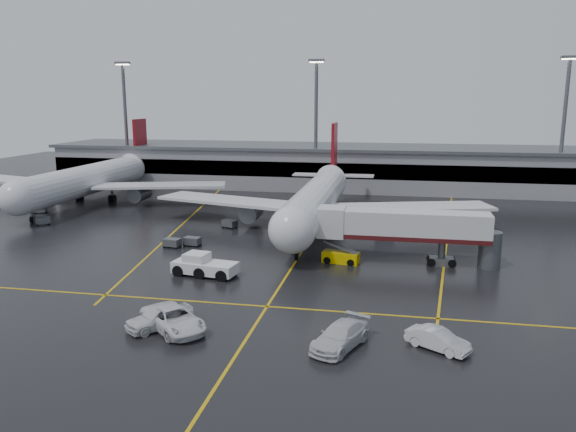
# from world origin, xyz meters

# --- Properties ---
(ground) EXTENTS (220.00, 220.00, 0.00)m
(ground) POSITION_xyz_m (0.00, 0.00, 0.00)
(ground) COLOR black
(ground) RESTS_ON ground
(apron_line_centre) EXTENTS (0.25, 90.00, 0.02)m
(apron_line_centre) POSITION_xyz_m (0.00, 0.00, 0.01)
(apron_line_centre) COLOR gold
(apron_line_centre) RESTS_ON ground
(apron_line_stop) EXTENTS (60.00, 0.25, 0.02)m
(apron_line_stop) POSITION_xyz_m (0.00, -22.00, 0.01)
(apron_line_stop) COLOR gold
(apron_line_stop) RESTS_ON ground
(apron_line_left) EXTENTS (9.99, 69.35, 0.02)m
(apron_line_left) POSITION_xyz_m (-20.00, 10.00, 0.01)
(apron_line_left) COLOR gold
(apron_line_left) RESTS_ON ground
(apron_line_right) EXTENTS (7.57, 69.64, 0.02)m
(apron_line_right) POSITION_xyz_m (18.00, 10.00, 0.01)
(apron_line_right) COLOR gold
(apron_line_right) RESTS_ON ground
(terminal) EXTENTS (122.00, 19.00, 8.60)m
(terminal) POSITION_xyz_m (0.00, 47.93, 4.32)
(terminal) COLOR gray
(terminal) RESTS_ON ground
(light_mast_left) EXTENTS (3.00, 1.20, 25.45)m
(light_mast_left) POSITION_xyz_m (-45.00, 42.00, 14.47)
(light_mast_left) COLOR #595B60
(light_mast_left) RESTS_ON ground
(light_mast_mid) EXTENTS (3.00, 1.20, 25.45)m
(light_mast_mid) POSITION_xyz_m (-5.00, 42.00, 14.47)
(light_mast_mid) COLOR #595B60
(light_mast_mid) RESTS_ON ground
(light_mast_right) EXTENTS (3.00, 1.20, 25.45)m
(light_mast_right) POSITION_xyz_m (40.00, 42.00, 14.47)
(light_mast_right) COLOR #595B60
(light_mast_right) RESTS_ON ground
(main_airliner) EXTENTS (48.80, 45.60, 14.10)m
(main_airliner) POSITION_xyz_m (0.00, 9.70, 4.21)
(main_airliner) COLOR silver
(main_airliner) RESTS_ON ground
(second_airliner) EXTENTS (48.80, 45.60, 14.10)m
(second_airliner) POSITION_xyz_m (-42.00, 21.70, 4.21)
(second_airliner) COLOR silver
(second_airliner) RESTS_ON ground
(jet_bridge) EXTENTS (19.90, 3.40, 6.05)m
(jet_bridge) POSITION_xyz_m (11.87, -6.00, 3.93)
(jet_bridge) COLOR silver
(jet_bridge) RESTS_ON ground
(pushback_tractor) EXTENTS (7.01, 3.77, 2.39)m
(pushback_tractor) POSITION_xyz_m (-8.54, -14.41, 0.95)
(pushback_tractor) COLOR white
(pushback_tractor) RESTS_ON ground
(belt_loader) EXTENTS (4.26, 2.47, 2.55)m
(belt_loader) POSITION_xyz_m (5.02, -7.14, 0.63)
(belt_loader) COLOR #DCB500
(belt_loader) RESTS_ON ground
(service_van_a) EXTENTS (7.09, 6.73, 1.86)m
(service_van_a) POSITION_xyz_m (-6.10, -28.42, 0.93)
(service_van_a) COLOR white
(service_van_a) RESTS_ON ground
(service_van_b) EXTENTS (4.61, 6.54, 1.76)m
(service_van_b) POSITION_xyz_m (7.17, -29.01, 0.88)
(service_van_b) COLOR silver
(service_van_b) RESTS_ON ground
(service_van_c) EXTENTS (4.86, 3.89, 1.55)m
(service_van_c) POSITION_xyz_m (14.19, -28.03, 0.78)
(service_van_c) COLOR silver
(service_van_c) RESTS_ON ground
(service_van_d) EXTENTS (5.20, 5.65, 1.87)m
(service_van_d) POSITION_xyz_m (-7.36, -28.16, 0.94)
(service_van_d) COLOR silver
(service_van_d) RESTS_ON ground
(baggage_cart_a) EXTENTS (2.15, 1.54, 1.12)m
(baggage_cart_a) POSITION_xyz_m (-13.91, -3.37, 0.63)
(baggage_cart_a) COLOR #595B60
(baggage_cart_a) RESTS_ON ground
(baggage_cart_b) EXTENTS (2.16, 1.57, 1.12)m
(baggage_cart_b) POSITION_xyz_m (-16.10, -4.53, 0.63)
(baggage_cart_b) COLOR #595B60
(baggage_cart_b) RESTS_ON ground
(baggage_cart_c) EXTENTS (2.34, 1.94, 1.12)m
(baggage_cart_c) POSITION_xyz_m (-12.28, 7.20, 0.63)
(baggage_cart_c) COLOR #595B60
(baggage_cart_c) RESTS_ON ground
(baggage_cart_d) EXTENTS (2.29, 1.83, 1.12)m
(baggage_cart_d) POSITION_xyz_m (-45.27, 11.46, 0.63)
(baggage_cart_d) COLOR #595B60
(baggage_cart_d) RESTS_ON ground
(baggage_cart_e) EXTENTS (2.38, 2.23, 1.12)m
(baggage_cart_e) POSITION_xyz_m (-39.65, 4.00, 0.63)
(baggage_cart_e) COLOR #595B60
(baggage_cart_e) RESTS_ON ground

